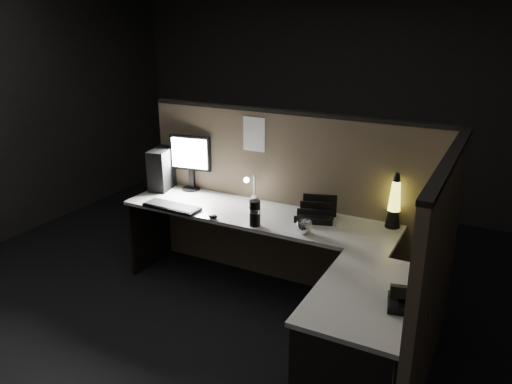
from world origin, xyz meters
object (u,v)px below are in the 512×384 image
at_px(monitor, 191,157).
at_px(desk_phone, 407,299).
at_px(lava_lamp, 394,205).
at_px(pc_tower, 163,168).
at_px(keyboard, 172,207).

xyz_separation_m(monitor, desk_phone, (2.20, -1.10, -0.26)).
height_order(monitor, lava_lamp, monitor).
xyz_separation_m(pc_tower, keyboard, (0.39, -0.41, -0.18)).
relative_size(monitor, desk_phone, 2.06).
xyz_separation_m(pc_tower, lava_lamp, (2.12, 0.06, -0.01)).
relative_size(monitor, keyboard, 1.01).
height_order(lava_lamp, desk_phone, lava_lamp).
relative_size(monitor, lava_lamp, 1.17).
bearing_deg(desk_phone, keyboard, 150.49).
height_order(monitor, desk_phone, monitor).
distance_m(pc_tower, desk_phone, 2.66).
bearing_deg(desk_phone, monitor, 140.47).
height_order(keyboard, desk_phone, desk_phone).
bearing_deg(monitor, pc_tower, -171.52).
height_order(monitor, keyboard, monitor).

